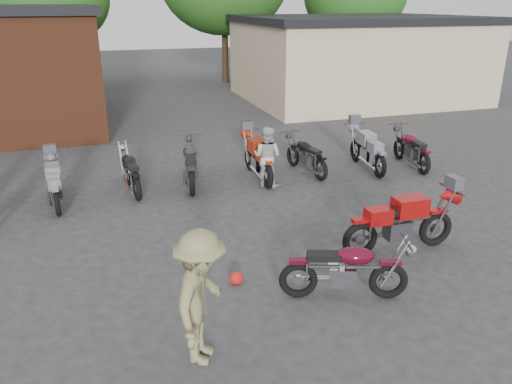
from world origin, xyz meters
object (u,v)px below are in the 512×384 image
object	(u,v)px
row_bike_3	(190,161)
row_bike_4	(258,156)
row_bike_1	(54,181)
row_bike_6	(367,148)
helmet	(236,278)
person_tan	(201,298)
row_bike_2	(130,169)
sportbike	(402,220)
row_bike_5	(306,153)
vintage_motorcycle	(347,266)
row_bike_7	(411,147)
person_light	(267,157)

from	to	relation	value
row_bike_3	row_bike_4	distance (m)	1.76
row_bike_1	row_bike_6	size ratio (longest dim) A/B	0.91
helmet	person_tan	distance (m)	2.02
row_bike_1	row_bike_2	distance (m)	1.75
person_tan	row_bike_4	xyz separation A→B (m)	(2.85, 6.56, -0.30)
sportbike	row_bike_5	distance (m)	4.74
row_bike_5	row_bike_6	size ratio (longest dim) A/B	0.90
row_bike_6	row_bike_4	bearing A→B (deg)	92.12
vintage_motorcycle	row_bike_7	world-z (taller)	row_bike_7
row_bike_4	sportbike	bearing A→B (deg)	-164.76
row_bike_4	row_bike_6	bearing A→B (deg)	-92.32
row_bike_3	row_bike_6	size ratio (longest dim) A/B	1.02
person_tan	row_bike_2	bearing A→B (deg)	32.39
person_light	row_bike_1	distance (m)	5.02
row_bike_7	row_bike_5	bearing A→B (deg)	89.98
person_tan	row_bike_7	world-z (taller)	person_tan
row_bike_3	person_light	bearing A→B (deg)	-100.81
row_bike_1	sportbike	bearing A→B (deg)	-130.32
helmet	row_bike_1	world-z (taller)	row_bike_1
sportbike	row_bike_1	bearing A→B (deg)	145.98
row_bike_1	row_bike_2	bearing A→B (deg)	-82.32
row_bike_1	row_bike_7	bearing A→B (deg)	-95.10
row_bike_1	helmet	bearing A→B (deg)	-152.07
person_light	row_bike_6	size ratio (longest dim) A/B	0.72
row_bike_5	person_tan	bearing A→B (deg)	137.75
row_bike_4	row_bike_5	bearing A→B (deg)	-88.49
helmet	row_bike_6	xyz separation A→B (m)	(5.08, 4.79, 0.50)
row_bike_5	row_bike_3	bearing A→B (deg)	79.63
row_bike_1	row_bike_7	world-z (taller)	row_bike_7
row_bike_1	row_bike_3	size ratio (longest dim) A/B	0.89
vintage_motorcycle	row_bike_2	size ratio (longest dim) A/B	1.00
row_bike_5	row_bike_7	distance (m)	3.06
row_bike_7	vintage_motorcycle	bearing A→B (deg)	145.28
helmet	row_bike_7	world-z (taller)	row_bike_7
sportbike	row_bike_4	distance (m)	4.88
person_tan	row_bike_4	size ratio (longest dim) A/B	0.86
row_bike_4	row_bike_2	bearing A→B (deg)	89.11
person_light	row_bike_4	bearing A→B (deg)	-42.16
row_bike_1	row_bike_4	distance (m)	4.97
row_bike_1	row_bike_7	size ratio (longest dim) A/B	0.96
person_light	row_bike_3	size ratio (longest dim) A/B	0.71
row_bike_5	helmet	bearing A→B (deg)	136.55
row_bike_3	row_bike_5	size ratio (longest dim) A/B	1.14
vintage_motorcycle	row_bike_5	size ratio (longest dim) A/B	1.03
row_bike_4	row_bike_7	size ratio (longest dim) A/B	1.07
sportbike	row_bike_2	size ratio (longest dim) A/B	1.13
person_tan	row_bike_6	distance (m)	8.78
row_bike_5	row_bike_7	world-z (taller)	row_bike_7
row_bike_6	row_bike_5	bearing A→B (deg)	89.16
person_tan	row_bike_2	world-z (taller)	person_tan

